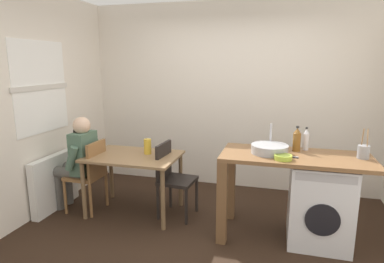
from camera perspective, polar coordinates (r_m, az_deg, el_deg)
name	(u,v)px	position (r m, az deg, el deg)	size (l,w,h in m)	color
ground_plane	(203,242)	(3.61, 2.00, -18.73)	(5.46, 5.46, 0.00)	black
wall_back	(232,97)	(4.85, 6.94, 6.05)	(4.60, 0.10, 2.70)	silver
wall_window_side	(20,107)	(4.19, -27.85, 3.87)	(0.12, 3.80, 2.70)	silver
radiator	(55,182)	(4.55, -22.86, -8.17)	(0.10, 0.80, 0.70)	white
dining_table	(133,163)	(4.06, -10.21, -5.39)	(1.10, 0.76, 0.74)	olive
chair_person_seat	(90,172)	(4.28, -17.39, -6.77)	(0.41, 0.41, 0.90)	olive
chair_opposite	(172,175)	(3.98, -3.53, -7.64)	(0.43, 0.43, 0.90)	black
seated_person	(78,158)	(4.32, -19.31, -4.45)	(0.50, 0.51, 1.20)	#595651
kitchen_counter	(274,168)	(3.53, 14.10, -6.24)	(1.50, 0.68, 0.92)	brown
washing_machine	(319,203)	(3.67, 21.38, -11.54)	(0.60, 0.61, 0.86)	silver
sink_basin	(270,149)	(3.47, 13.42, -2.99)	(0.38, 0.38, 0.09)	#9EA0A5
tap	(271,136)	(3.63, 13.60, -0.83)	(0.02, 0.02, 0.28)	#B2B2B7
bottle_tall_green	(297,140)	(3.62, 17.86, -1.39)	(0.08, 0.08, 0.27)	brown
bottle_squat_brown	(306,140)	(3.70, 19.30, -1.36)	(0.06, 0.06, 0.25)	silver
mixing_bowl	(283,157)	(3.28, 15.64, -4.31)	(0.17, 0.17, 0.05)	#A8C63D
utensil_crock	(363,152)	(3.61, 27.79, -3.12)	(0.11, 0.11, 0.30)	gray
vase	(148,146)	(4.04, -7.78, -2.61)	(0.09, 0.09, 0.19)	gold
scissors	(291,157)	(3.39, 16.92, -4.28)	(0.15, 0.06, 0.01)	#B2B2B7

